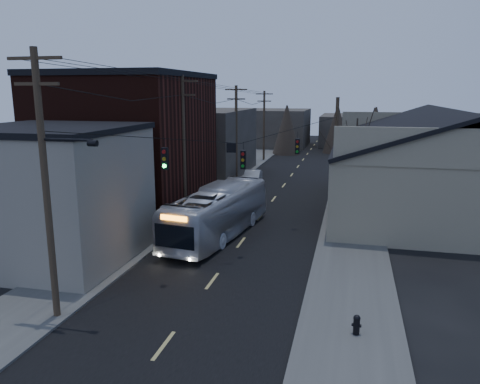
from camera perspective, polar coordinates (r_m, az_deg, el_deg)
The scene contains 15 objects.
ground at distance 16.31m, azimuth -12.17°, elevation -21.34°, with size 160.00×160.00×0.00m, color black.
road_surface at distance 43.54m, azimuth 4.99°, elevation 0.30°, with size 9.00×110.00×0.02m, color black.
sidewalk_left at distance 44.92m, azimuth -3.23°, elevation 0.76°, with size 4.00×110.00×0.12m, color #474744.
sidewalk_right at distance 43.08m, azimuth 13.57°, elevation -0.05°, with size 4.00×110.00×0.12m, color #474744.
building_clapboard at distance 26.62m, azimuth -21.74°, elevation -0.48°, with size 8.00×8.00×7.00m, color slate.
building_brick at distance 36.22m, azimuth -13.26°, elevation 5.62°, with size 10.00×12.00×10.00m, color black.
building_left_far at distance 50.94m, azimuth -4.59°, elevation 6.02°, with size 9.00×14.00×7.00m, color #39332D.
warehouse at distance 38.28m, azimuth 23.51°, elevation 1.78°, with size 16.16×20.60×7.73m.
building_far_left at distance 78.34m, azimuth 4.51°, elevation 7.80°, with size 10.00×12.00×6.00m, color #39332D.
building_far_right at distance 82.41m, azimuth 14.10°, elevation 7.34°, with size 12.00×14.00×5.00m, color #39332D.
bare_tree at distance 32.60m, azimuth 13.82°, elevation 2.41°, with size 0.40×0.40×7.20m, color black.
utility_lines at distance 37.69m, azimuth -0.93°, elevation 6.12°, with size 11.24×45.28×10.50m.
bus at distance 29.15m, azimuth -2.70°, elevation -2.49°, with size 2.62×11.21×3.12m, color #B6B9C3.
parked_car at distance 45.35m, azimuth 1.53°, elevation 1.73°, with size 1.51×4.32×1.42m, color #95989C.
fire_hydrant at distance 18.44m, azimuth 14.03°, elevation -15.33°, with size 0.37×0.26×0.77m.
Camera 1 is at (6.21, -12.16, 8.94)m, focal length 35.00 mm.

